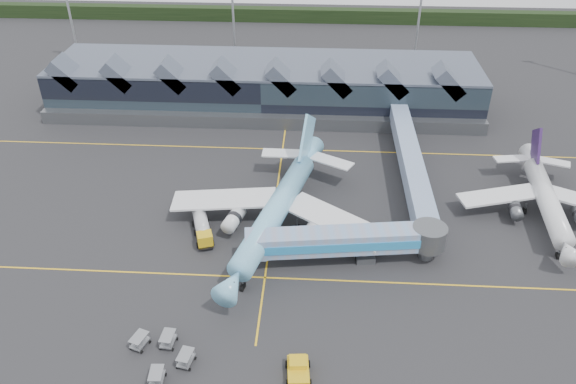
# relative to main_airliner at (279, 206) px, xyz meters

# --- Properties ---
(ground) EXTENTS (260.00, 260.00, 0.00)m
(ground) POSITION_rel_main_airliner_xyz_m (-1.06, -3.77, -3.77)
(ground) COLOR #232326
(ground) RESTS_ON ground
(taxi_stripes) EXTENTS (120.00, 60.00, 0.01)m
(taxi_stripes) POSITION_rel_main_airliner_xyz_m (-1.06, 6.23, -3.76)
(taxi_stripes) COLOR yellow
(taxi_stripes) RESTS_ON ground
(tree_line_far) EXTENTS (260.00, 4.00, 4.00)m
(tree_line_far) POSITION_rel_main_airliner_xyz_m (-1.06, 106.23, -1.77)
(tree_line_far) COLOR black
(tree_line_far) RESTS_ON ground
(terminal) EXTENTS (90.00, 22.25, 12.52)m
(terminal) POSITION_rel_main_airliner_xyz_m (-6.13, 43.58, 1.11)
(terminal) COLOR black
(terminal) RESTS_ON ground
(light_masts) EXTENTS (132.40, 42.56, 22.45)m
(light_masts) POSITION_rel_main_airliner_xyz_m (19.94, 59.03, 8.72)
(light_masts) COLOR gray
(light_masts) RESTS_ON ground
(main_airliner) EXTENTS (33.53, 39.32, 12.81)m
(main_airliner) POSITION_rel_main_airliner_xyz_m (0.00, 0.00, 0.00)
(main_airliner) COLOR #6CB3DB
(main_airliner) RESTS_ON ground
(regional_jet) EXTENTS (27.00, 29.56, 10.14)m
(regional_jet) POSITION_rel_main_airliner_xyz_m (41.26, 5.76, -0.55)
(regional_jet) COLOR silver
(regional_jet) RESTS_ON ground
(jet_bridge) EXTENTS (27.97, 7.49, 5.48)m
(jet_bridge) POSITION_rel_main_airliner_xyz_m (11.45, -7.45, -0.18)
(jet_bridge) COLOR #7698C5
(jet_bridge) RESTS_ON ground
(fuel_truck) EXTENTS (4.54, 8.60, 2.90)m
(fuel_truck) POSITION_rel_main_airliner_xyz_m (-11.30, -2.80, -2.14)
(fuel_truck) COLOR black
(fuel_truck) RESTS_ON ground
(pushback_tug) EXTENTS (3.09, 4.57, 1.94)m
(pushback_tug) POSITION_rel_main_airliner_xyz_m (4.17, -27.74, -2.89)
(pushback_tug) COLOR gold
(pushback_tug) RESTS_ON ground
(baggage_carts) EXTENTS (8.08, 7.75, 1.61)m
(baggage_carts) POSITION_rel_main_airliner_xyz_m (-11.51, -26.23, -2.86)
(baggage_carts) COLOR gray
(baggage_carts) RESTS_ON ground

